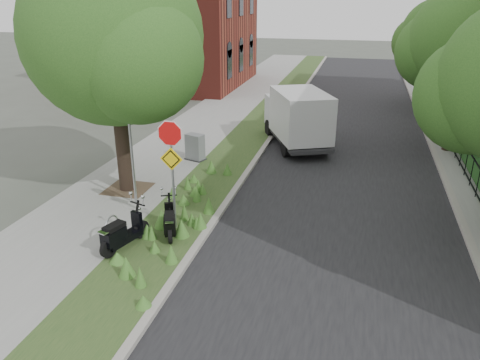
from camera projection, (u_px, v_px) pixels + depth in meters
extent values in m
plane|color=#4C5147|center=(217.00, 248.00, 12.35)|extent=(120.00, 120.00, 0.00)
cube|color=gray|center=(194.00, 132.00, 22.30)|extent=(3.50, 60.00, 0.12)
cube|color=#29491F|center=(250.00, 137.00, 21.66)|extent=(2.00, 60.00, 0.12)
cube|color=#9E9991|center=(271.00, 138.00, 21.42)|extent=(0.20, 60.00, 0.13)
cube|color=black|center=(349.00, 145.00, 20.63)|extent=(7.00, 60.00, 0.01)
cube|color=#9E9991|center=(433.00, 150.00, 19.80)|extent=(0.20, 60.00, 0.13)
cube|color=gray|center=(477.00, 153.00, 19.40)|extent=(3.20, 60.00, 0.12)
cylinder|color=black|center=(122.00, 124.00, 14.91)|extent=(0.52, 0.52, 4.48)
sphere|color=#29541C|center=(113.00, 35.00, 13.90)|extent=(5.40, 5.40, 5.40)
sphere|color=#29541C|center=(94.00, 54.00, 15.16)|extent=(4.05, 4.05, 4.05)
sphere|color=#29541C|center=(138.00, 58.00, 13.24)|extent=(3.78, 3.78, 3.78)
cube|color=#473828|center=(128.00, 189.00, 15.75)|extent=(1.40, 1.40, 0.01)
cylinder|color=#A5A8AD|center=(131.00, 142.00, 13.92)|extent=(0.08, 0.08, 4.00)
torus|color=#A5A8AD|center=(111.00, 229.00, 12.25)|extent=(0.05, 0.77, 0.77)
cube|color=#A5A8AD|center=(106.00, 248.00, 12.06)|extent=(0.06, 0.06, 0.04)
cube|color=#A5A8AD|center=(119.00, 235.00, 12.71)|extent=(0.06, 0.06, 0.04)
cylinder|color=#A5A8AD|center=(173.00, 178.00, 12.61)|extent=(0.07, 0.07, 3.00)
cylinder|color=red|center=(170.00, 133.00, 12.12)|extent=(0.86, 0.03, 0.86)
cylinder|color=white|center=(170.00, 133.00, 12.13)|extent=(0.94, 0.02, 0.94)
cube|color=yellow|center=(171.00, 159.00, 12.38)|extent=(0.64, 0.03, 0.64)
cube|color=black|center=(455.00, 128.00, 19.26)|extent=(0.04, 24.00, 0.04)
cube|color=black|center=(452.00, 147.00, 19.56)|extent=(0.04, 24.00, 0.04)
cylinder|color=black|center=(453.00, 139.00, 19.43)|extent=(0.03, 0.03, 1.00)
cube|color=#204E1B|center=(471.00, 139.00, 19.24)|extent=(1.00, 24.00, 1.10)
cube|color=maroon|center=(179.00, 27.00, 32.82)|extent=(9.00, 10.00, 8.00)
sphere|color=#29541C|center=(475.00, 96.00, 11.83)|extent=(3.00, 3.00, 3.00)
cylinder|color=black|center=(454.00, 102.00, 18.91)|extent=(0.36, 0.36, 4.03)
sphere|color=#29541C|center=(465.00, 39.00, 17.99)|extent=(4.20, 4.20, 4.20)
sphere|color=#29541C|center=(435.00, 51.00, 18.97)|extent=(3.15, 3.15, 3.15)
cylinder|color=black|center=(430.00, 76.00, 26.16)|extent=(0.36, 0.36, 3.64)
sphere|color=#29541C|center=(437.00, 34.00, 25.34)|extent=(3.80, 3.80, 3.80)
sphere|color=#29541C|center=(418.00, 42.00, 26.23)|extent=(2.85, 2.85, 2.85)
sphere|color=#29541C|center=(452.00, 43.00, 24.88)|extent=(2.66, 2.66, 2.66)
cylinder|color=black|center=(170.00, 217.00, 13.25)|extent=(0.26, 0.45, 0.44)
cylinder|color=black|center=(170.00, 235.00, 12.28)|extent=(0.26, 0.45, 0.44)
cube|color=black|center=(170.00, 226.00, 12.72)|extent=(0.64, 1.02, 0.15)
cube|color=black|center=(170.00, 224.00, 12.37)|extent=(0.49, 0.63, 0.34)
cube|color=black|center=(169.00, 216.00, 12.33)|extent=(0.43, 0.57, 0.10)
cylinder|color=black|center=(141.00, 229.00, 12.53)|extent=(0.25, 0.51, 0.49)
cylinder|color=black|center=(109.00, 248.00, 11.60)|extent=(0.25, 0.51, 0.49)
cube|color=black|center=(124.00, 238.00, 12.02)|extent=(0.63, 1.14, 0.17)
cube|color=black|center=(114.00, 236.00, 11.68)|extent=(0.51, 0.69, 0.38)
cube|color=black|center=(114.00, 226.00, 11.62)|extent=(0.44, 0.63, 0.11)
cube|color=#262628|center=(296.00, 136.00, 20.35)|extent=(3.48, 4.88, 0.16)
cube|color=#B7BABC|center=(286.00, 110.00, 21.69)|extent=(2.11, 1.84, 1.38)
cube|color=silver|center=(301.00, 115.00, 19.51)|extent=(3.10, 3.78, 1.90)
cube|color=#262628|center=(195.00, 159.00, 18.52)|extent=(0.89, 0.73, 0.03)
cube|color=slate|center=(195.00, 147.00, 18.33)|extent=(0.79, 0.63, 1.03)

